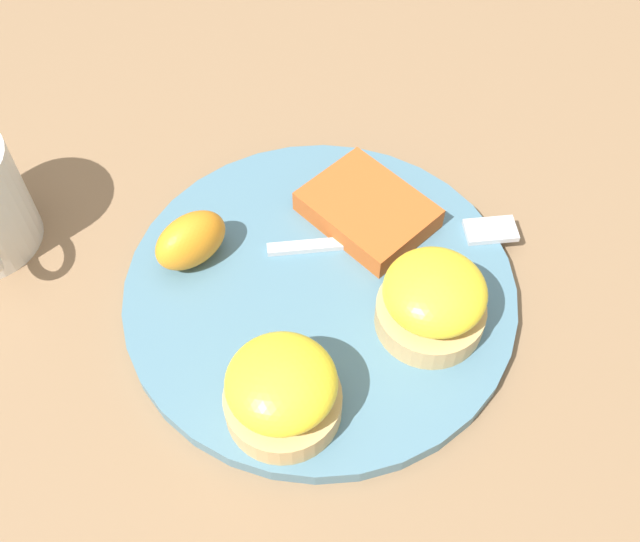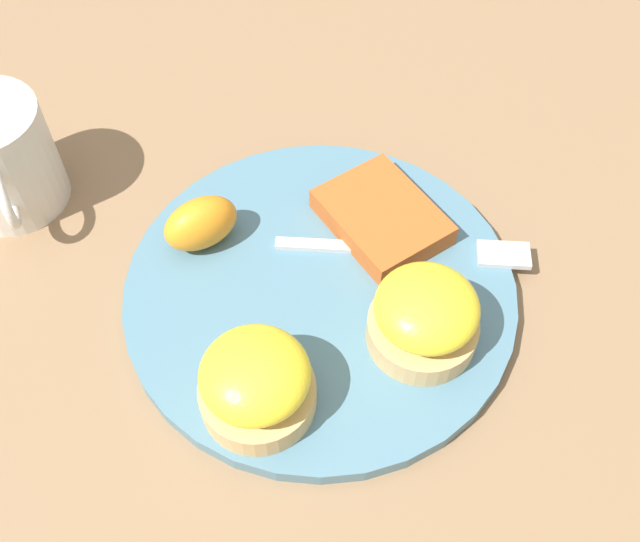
{
  "view_description": "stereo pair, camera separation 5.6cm",
  "coord_description": "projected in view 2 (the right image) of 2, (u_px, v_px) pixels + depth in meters",
  "views": [
    {
      "loc": [
        0.27,
        -0.17,
        0.49
      ],
      "look_at": [
        0.0,
        0.0,
        0.03
      ],
      "focal_mm": 42.0,
      "sensor_mm": 36.0,
      "label": 1
    },
    {
      "loc": [
        0.3,
        -0.12,
        0.49
      ],
      "look_at": [
        0.0,
        0.0,
        0.03
      ],
      "focal_mm": 42.0,
      "sensor_mm": 36.0,
      "label": 2
    }
  ],
  "objects": [
    {
      "name": "fork",
      "position": [
        420.0,
        250.0,
        0.59
      ],
      "size": [
        0.1,
        0.19,
        0.0
      ],
      "color": "silver",
      "rests_on": "plate"
    },
    {
      "name": "sandwich_benedict_right",
      "position": [
        425.0,
        317.0,
        0.52
      ],
      "size": [
        0.08,
        0.08,
        0.06
      ],
      "color": "tan",
      "rests_on": "plate"
    },
    {
      "name": "sandwich_benedict_left",
      "position": [
        256.0,
        383.0,
        0.49
      ],
      "size": [
        0.08,
        0.08,
        0.06
      ],
      "color": "tan",
      "rests_on": "plate"
    },
    {
      "name": "plate",
      "position": [
        320.0,
        291.0,
        0.58
      ],
      "size": [
        0.3,
        0.3,
        0.01
      ],
      "primitive_type": "cylinder",
      "color": "slate",
      "rests_on": "ground_plane"
    },
    {
      "name": "orange_wedge",
      "position": [
        201.0,
        223.0,
        0.58
      ],
      "size": [
        0.04,
        0.06,
        0.04
      ],
      "primitive_type": "ellipsoid",
      "rotation": [
        0.0,
        0.0,
        1.71
      ],
      "color": "orange",
      "rests_on": "plate"
    },
    {
      "name": "hashbrown_patty",
      "position": [
        382.0,
        217.0,
        0.6
      ],
      "size": [
        0.11,
        0.09,
        0.02
      ],
      "primitive_type": "cube",
      "rotation": [
        0.0,
        0.0,
        0.2
      ],
      "color": "#B55422",
      "rests_on": "plate"
    },
    {
      "name": "ground_plane",
      "position": [
        320.0,
        296.0,
        0.59
      ],
      "size": [
        1.1,
        1.1,
        0.0
      ],
      "primitive_type": "plane",
      "color": "#846647"
    }
  ]
}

